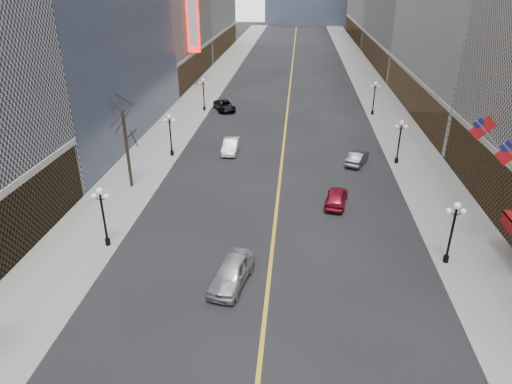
% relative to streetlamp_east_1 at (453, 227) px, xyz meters
% --- Properties ---
extents(sidewalk_east, '(6.00, 230.00, 0.15)m').
position_rel_streetlamp_east_1_xyz_m(sidewalk_east, '(2.20, 40.00, -2.83)').
color(sidewalk_east, gray).
rests_on(sidewalk_east, ground).
extents(sidewalk_west, '(6.00, 230.00, 0.15)m').
position_rel_streetlamp_east_1_xyz_m(sidewalk_west, '(-25.80, 40.00, -2.83)').
color(sidewalk_west, gray).
rests_on(sidewalk_west, ground).
extents(lane_line, '(0.25, 200.00, 0.02)m').
position_rel_streetlamp_east_1_xyz_m(lane_line, '(-11.80, 50.00, -2.89)').
color(lane_line, gold).
rests_on(lane_line, ground).
extents(streetlamp_east_1, '(1.26, 0.44, 4.52)m').
position_rel_streetlamp_east_1_xyz_m(streetlamp_east_1, '(0.00, 0.00, 0.00)').
color(streetlamp_east_1, black).
rests_on(streetlamp_east_1, sidewalk_east).
extents(streetlamp_east_2, '(1.26, 0.44, 4.52)m').
position_rel_streetlamp_east_1_xyz_m(streetlamp_east_2, '(0.00, 18.00, 0.00)').
color(streetlamp_east_2, black).
rests_on(streetlamp_east_2, sidewalk_east).
extents(streetlamp_east_3, '(1.26, 0.44, 4.52)m').
position_rel_streetlamp_east_1_xyz_m(streetlamp_east_3, '(0.00, 36.00, 0.00)').
color(streetlamp_east_3, black).
rests_on(streetlamp_east_3, sidewalk_east).
extents(streetlamp_west_1, '(1.26, 0.44, 4.52)m').
position_rel_streetlamp_east_1_xyz_m(streetlamp_west_1, '(-23.60, 0.00, 0.00)').
color(streetlamp_west_1, black).
rests_on(streetlamp_west_1, sidewalk_west).
extents(streetlamp_west_2, '(1.26, 0.44, 4.52)m').
position_rel_streetlamp_east_1_xyz_m(streetlamp_west_2, '(-23.60, 18.00, 0.00)').
color(streetlamp_west_2, black).
rests_on(streetlamp_west_2, sidewalk_west).
extents(streetlamp_west_3, '(1.26, 0.44, 4.52)m').
position_rel_streetlamp_east_1_xyz_m(streetlamp_west_3, '(-23.60, 36.00, 0.00)').
color(streetlamp_west_3, black).
rests_on(streetlamp_west_3, sidewalk_west).
extents(flag_5, '(2.87, 0.12, 2.87)m').
position_rel_streetlamp_east_1_xyz_m(flag_5, '(3.51, 7.00, 4.39)').
color(flag_5, '#B2B2B7').
rests_on(flag_5, ground).
extents(theatre_marquee, '(2.00, 0.55, 12.00)m').
position_rel_streetlamp_east_1_xyz_m(theatre_marquee, '(-27.68, 50.00, 9.10)').
color(theatre_marquee, red).
rests_on(theatre_marquee, ground).
extents(tree_west_far, '(3.60, 3.60, 7.92)m').
position_rel_streetlamp_east_1_xyz_m(tree_west_far, '(-25.30, 10.00, 3.34)').
color(tree_west_far, '#2D231C').
rests_on(tree_west_far, sidewalk_west).
extents(car_nb_near, '(2.87, 5.18, 1.67)m').
position_rel_streetlamp_east_1_xyz_m(car_nb_near, '(-14.13, -3.46, -2.07)').
color(car_nb_near, '#AEB1B6').
rests_on(car_nb_near, ground).
extents(car_nb_mid, '(1.58, 4.47, 1.47)m').
position_rel_streetlamp_east_1_xyz_m(car_nb_mid, '(-17.50, 19.94, -2.17)').
color(car_nb_mid, silver).
rests_on(car_nb_mid, ground).
extents(car_nb_far, '(4.16, 5.57, 1.41)m').
position_rel_streetlamp_east_1_xyz_m(car_nb_far, '(-20.80, 36.71, -2.20)').
color(car_nb_far, black).
rests_on(car_nb_far, ground).
extents(car_sb_mid, '(2.42, 4.43, 1.43)m').
position_rel_streetlamp_east_1_xyz_m(car_sb_mid, '(-6.81, 8.22, -2.19)').
color(car_sb_mid, maroon).
rests_on(car_sb_mid, ground).
extents(car_sb_far, '(2.85, 4.37, 1.36)m').
position_rel_streetlamp_east_1_xyz_m(car_sb_far, '(-4.04, 17.75, -2.22)').
color(car_sb_far, '#43484A').
rests_on(car_sb_far, ground).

